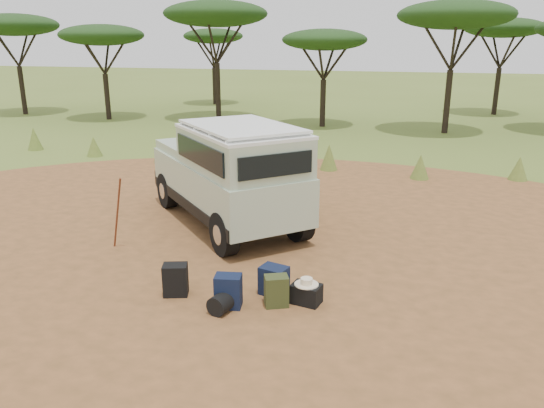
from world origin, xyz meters
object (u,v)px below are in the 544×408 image
(backpack_black, at_px, (176,280))
(duffel_navy, at_px, (274,281))
(hard_case, at_px, (306,294))
(backpack_olive, at_px, (276,291))
(safari_vehicle, at_px, (229,176))
(backpack_navy, at_px, (228,291))
(walking_staff, at_px, (117,213))

(backpack_black, height_order, duffel_navy, backpack_black)
(hard_case, bearing_deg, backpack_olive, -143.15)
(safari_vehicle, xyz_separation_m, backpack_olive, (2.15, -3.65, -0.94))
(backpack_navy, bearing_deg, duffel_navy, 37.13)
(backpack_navy, relative_size, duffel_navy, 1.10)
(backpack_navy, distance_m, duffel_navy, 0.88)
(backpack_black, relative_size, hard_case, 1.18)
(safari_vehicle, bearing_deg, hard_case, -6.94)
(walking_staff, xyz_separation_m, duffel_navy, (3.69, -1.11, -0.54))
(safari_vehicle, distance_m, backpack_black, 3.88)
(walking_staff, bearing_deg, hard_case, -80.61)
(walking_staff, relative_size, duffel_navy, 3.21)
(walking_staff, bearing_deg, duffel_navy, -80.75)
(backpack_black, height_order, backpack_navy, same)
(backpack_olive, height_order, hard_case, backpack_olive)
(walking_staff, bearing_deg, backpack_black, -101.81)
(backpack_black, height_order, hard_case, backpack_black)
(safari_vehicle, distance_m, walking_staff, 2.76)
(safari_vehicle, height_order, backpack_olive, safari_vehicle)
(backpack_navy, bearing_deg, hard_case, 11.34)
(backpack_black, height_order, backpack_olive, backpack_black)
(backpack_black, distance_m, backpack_olive, 1.78)
(safari_vehicle, relative_size, backpack_olive, 9.44)
(walking_staff, xyz_separation_m, backpack_olive, (3.84, -1.50, -0.53))
(backpack_olive, bearing_deg, safari_vehicle, 96.18)
(hard_case, bearing_deg, backpack_black, -160.99)
(backpack_black, distance_m, duffel_navy, 1.70)
(walking_staff, height_order, backpack_black, walking_staff)
(backpack_navy, distance_m, backpack_olive, 0.79)
(backpack_black, xyz_separation_m, backpack_olive, (1.78, 0.10, -0.02))
(hard_case, bearing_deg, duffel_navy, 175.17)
(safari_vehicle, height_order, walking_staff, safari_vehicle)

